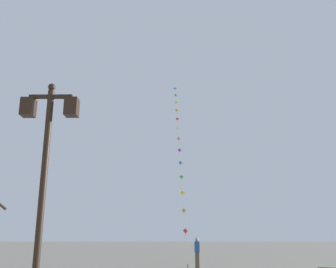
{
  "coord_description": "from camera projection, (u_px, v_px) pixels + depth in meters",
  "views": [
    {
      "loc": [
        0.71,
        -0.47,
        1.87
      ],
      "look_at": [
        0.42,
        27.37,
        9.43
      ],
      "focal_mm": 39.6,
      "sensor_mm": 36.0,
      "label": 1
    }
  ],
  "objects": [
    {
      "name": "twin_lantern_lamp_post",
      "position": [
        46.0,
        154.0,
        7.85
      ],
      "size": [
        1.24,
        0.28,
        5.12
      ],
      "color": "black",
      "rests_on": "ground_plane"
    },
    {
      "name": "kite_train",
      "position": [
        179.0,
        145.0,
        33.09
      ],
      "size": [
        0.79,
        18.18,
        18.83
      ],
      "color": "brown",
      "rests_on": "ground_plane"
    },
    {
      "name": "kite_flyer",
      "position": [
        197.0,
        252.0,
        20.76
      ],
      "size": [
        0.27,
        0.61,
        1.71
      ],
      "rotation": [
        0.0,
        0.0,
        1.64
      ],
      "color": "brown",
      "rests_on": "ground_plane"
    }
  ]
}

